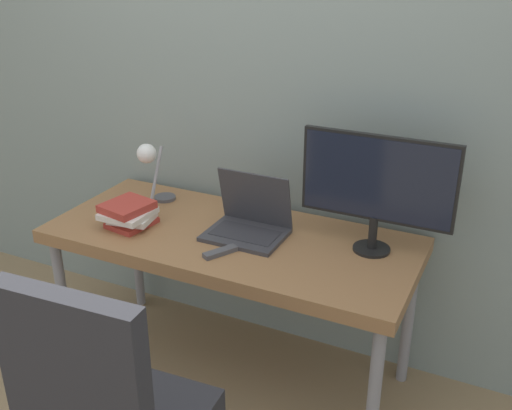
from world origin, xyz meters
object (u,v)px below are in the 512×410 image
at_px(desk_lamp, 151,163).
at_px(book_stack, 129,214).
at_px(monitor, 377,183).
at_px(laptop, 249,222).

bearing_deg(desk_lamp, book_stack, -82.89).
distance_m(monitor, desk_lamp, 1.07).
relative_size(laptop, book_stack, 1.44).
relative_size(monitor, desk_lamp, 1.93).
bearing_deg(monitor, laptop, -170.45).
distance_m(laptop, desk_lamp, 0.57).
bearing_deg(monitor, book_stack, -166.62).
bearing_deg(monitor, desk_lamp, -178.82).
relative_size(desk_lamp, book_stack, 1.38).
xyz_separation_m(desk_lamp, book_stack, (0.03, -0.23, -0.16)).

